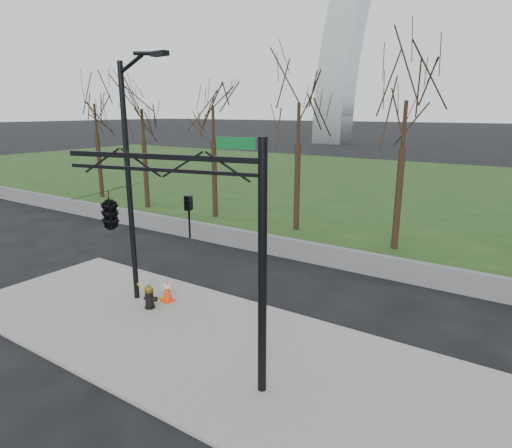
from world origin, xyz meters
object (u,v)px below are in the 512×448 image
Objects in this scene: fire_hydrant at (150,297)px; traffic_cone at (167,290)px; traffic_signal_mast at (136,212)px; street_light at (132,168)px.

traffic_cone is at bearing 69.03° from fire_hydrant.
traffic_signal_mast reaches higher than traffic_cone.
traffic_signal_mast is (3.16, -2.67, -0.55)m from street_light.
fire_hydrant is 4.96m from traffic_signal_mast.
fire_hydrant is 0.73m from traffic_cone.
traffic_signal_mast is (2.28, -3.09, 3.66)m from traffic_cone.
street_light is (-0.88, -0.42, 4.20)m from traffic_cone.
traffic_signal_mast is at bearing -53.59° from traffic_cone.
street_light is 1.37× the size of traffic_signal_mast.
traffic_signal_mast is (2.37, -2.36, 3.66)m from fire_hydrant.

